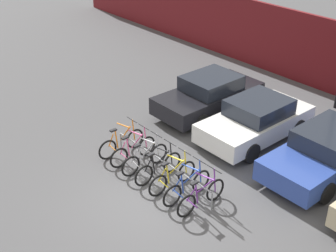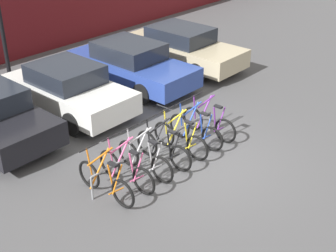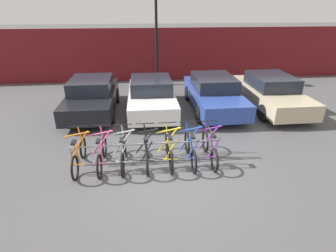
{
  "view_description": "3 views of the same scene",
  "coord_description": "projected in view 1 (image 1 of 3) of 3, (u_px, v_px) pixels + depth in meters",
  "views": [
    {
      "loc": [
        7.99,
        -6.52,
        7.94
      ],
      "look_at": [
        -1.71,
        1.79,
        0.84
      ],
      "focal_mm": 50.0,
      "sensor_mm": 36.0,
      "label": 1
    },
    {
      "loc": [
        -7.67,
        -5.8,
        5.96
      ],
      "look_at": [
        -0.21,
        0.78,
        0.71
      ],
      "focal_mm": 50.0,
      "sensor_mm": 36.0,
      "label": 2
    },
    {
      "loc": [
        -0.71,
        -5.71,
        4.05
      ],
      "look_at": [
        0.01,
        1.35,
        0.75
      ],
      "focal_mm": 28.0,
      "sensor_mm": 36.0,
      "label": 3
    }
  ],
  "objects": [
    {
      "name": "bicycle_purple",
      "position": [
        201.0,
        196.0,
        12.25
      ],
      "size": [
        0.68,
        1.71,
        1.05
      ],
      "rotation": [
        0.0,
        0.0,
        -0.05
      ],
      "color": "black",
      "rests_on": "ground"
    },
    {
      "name": "car_black",
      "position": [
        209.0,
        95.0,
        16.98
      ],
      "size": [
        1.91,
        4.13,
        1.4
      ],
      "color": "black",
      "rests_on": "ground"
    },
    {
      "name": "ground_plane",
      "position": [
        159.0,
        196.0,
        12.87
      ],
      "size": [
        120.0,
        120.0,
        0.0
      ],
      "primitive_type": "plane",
      "color": "#4C4C4F"
    },
    {
      "name": "bike_rack",
      "position": [
        162.0,
        162.0,
        13.47
      ],
      "size": [
        4.12,
        0.04,
        0.57
      ],
      "color": "gray",
      "rests_on": "ground"
    },
    {
      "name": "bicycle_pink",
      "position": [
        133.0,
        151.0,
        14.22
      ],
      "size": [
        0.68,
        1.71,
        1.05
      ],
      "rotation": [
        0.0,
        0.0,
        -0.01
      ],
      "color": "black",
      "rests_on": "ground"
    },
    {
      "name": "bicycle_blue",
      "position": [
        187.0,
        187.0,
        12.61
      ],
      "size": [
        0.68,
        1.71,
        1.05
      ],
      "rotation": [
        0.0,
        0.0,
        0.07
      ],
      "color": "black",
      "rests_on": "ground"
    },
    {
      "name": "car_white",
      "position": [
        256.0,
        120.0,
        15.28
      ],
      "size": [
        1.91,
        4.05,
        1.4
      ],
      "color": "silver",
      "rests_on": "ground"
    },
    {
      "name": "bicycle_yellow",
      "position": [
        173.0,
        177.0,
        13.01
      ],
      "size": [
        0.68,
        1.71,
        1.05
      ],
      "rotation": [
        0.0,
        0.0,
        -0.02
      ],
      "color": "black",
      "rests_on": "ground"
    },
    {
      "name": "bicycle_black",
      "position": [
        158.0,
        167.0,
        13.42
      ],
      "size": [
        0.68,
        1.71,
        1.05
      ],
      "rotation": [
        0.0,
        0.0,
        -0.01
      ],
      "color": "black",
      "rests_on": "ground"
    },
    {
      "name": "bicycle_orange",
      "position": [
        122.0,
        143.0,
        14.62
      ],
      "size": [
        0.68,
        1.71,
        1.05
      ],
      "rotation": [
        0.0,
        0.0,
        -0.02
      ],
      "color": "black",
      "rests_on": "ground"
    },
    {
      "name": "bicycle_silver",
      "position": [
        145.0,
        158.0,
        13.84
      ],
      "size": [
        0.68,
        1.71,
        1.05
      ],
      "rotation": [
        0.0,
        0.0,
        -0.07
      ],
      "color": "black",
      "rests_on": "ground"
    },
    {
      "name": "car_blue",
      "position": [
        328.0,
        151.0,
        13.61
      ],
      "size": [
        1.91,
        4.45,
        1.4
      ],
      "color": "#2D479E",
      "rests_on": "ground"
    }
  ]
}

